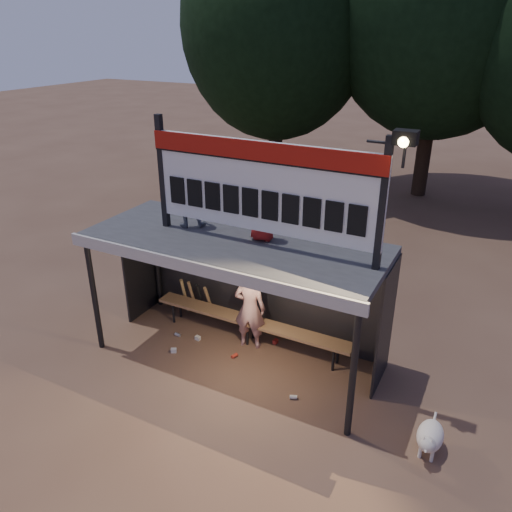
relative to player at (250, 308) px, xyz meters
The scene contains 12 objects.
ground 0.91m from the player, 97.14° to the right, with size 80.00×80.00×0.00m, color brown.
player is the anchor object (origin of this frame).
child_a 2.39m from the player, 167.21° to the right, with size 0.59×0.46×1.20m, color slate.
child_b 2.09m from the player, 30.93° to the right, with size 0.51×0.33×1.05m, color maroon.
dugout_shelter 1.07m from the player, 105.91° to the right, with size 5.10×2.08×2.32m.
scoreboard_assembly 2.61m from the player, 41.40° to the right, with size 4.10×0.27×1.99m.
bench 0.39m from the player, 115.25° to the left, with size 4.00×0.35×0.48m.
tree_left 11.41m from the player, 112.97° to the left, with size 6.46×6.46×9.27m.
tree_mid 12.33m from the player, 85.12° to the left, with size 7.22×7.22×10.36m.
dog 3.68m from the player, 18.40° to the right, with size 0.36×0.81×0.49m.
bats 1.53m from the player, 164.95° to the left, with size 0.68×0.35×0.84m.
litter 0.94m from the player, 124.39° to the right, with size 2.85×1.38×0.08m.
Camera 1 is at (3.79, -6.50, 5.48)m, focal length 35.00 mm.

